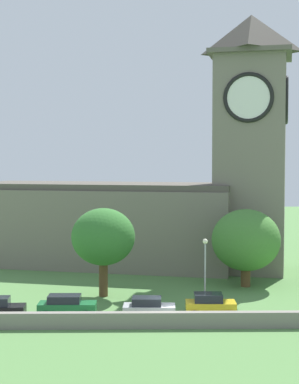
# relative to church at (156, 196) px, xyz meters

# --- Properties ---
(ground_plane) EXTENTS (200.00, 200.00, 0.00)m
(ground_plane) POSITION_rel_church_xyz_m (0.16, -9.17, -8.44)
(ground_plane) COLOR #517F42
(church) EXTENTS (37.84, 18.29, 28.87)m
(church) POSITION_rel_church_xyz_m (0.00, 0.00, 0.00)
(church) COLOR slate
(church) RESTS_ON ground
(quay_barrier) EXTENTS (58.08, 0.70, 1.23)m
(quay_barrier) POSITION_rel_church_xyz_m (0.16, -26.22, -7.83)
(quay_barrier) COLOR gray
(quay_barrier) RESTS_ON ground
(car_green) EXTENTS (4.71, 2.18, 1.70)m
(car_green) POSITION_rel_church_xyz_m (-7.91, -22.42, -7.58)
(car_green) COLOR #1E6B38
(car_green) RESTS_ON ground
(car_silver) EXTENTS (4.22, 2.35, 1.74)m
(car_silver) POSITION_rel_church_xyz_m (-1.23, -23.49, -7.56)
(car_silver) COLOR silver
(car_silver) RESTS_ON ground
(car_yellow) EXTENTS (4.13, 2.42, 1.83)m
(car_yellow) POSITION_rel_church_xyz_m (3.79, -22.60, -7.52)
(car_yellow) COLOR gold
(car_yellow) RESTS_ON ground
(streetlamp_west_mid) EXTENTS (0.44, 0.44, 6.02)m
(streetlamp_west_mid) POSITION_rel_church_xyz_m (3.62, -20.36, -4.33)
(streetlamp_west_mid) COLOR #9EA0A5
(streetlamp_west_mid) RESTS_ON ground
(tree_riverside_east) EXTENTS (6.85, 6.85, 7.78)m
(tree_riverside_east) POSITION_rel_church_xyz_m (8.67, -11.23, -3.77)
(tree_riverside_east) COLOR brown
(tree_riverside_east) RESTS_ON ground
(tree_churchyard) EXTENTS (5.91, 5.91, 8.23)m
(tree_churchyard) POSITION_rel_church_xyz_m (-5.32, -15.34, -2.91)
(tree_churchyard) COLOR brown
(tree_churchyard) RESTS_ON ground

